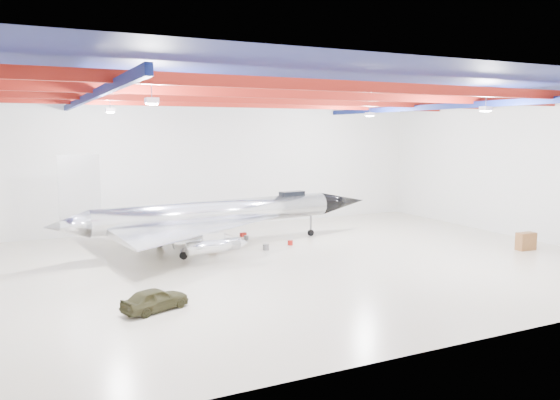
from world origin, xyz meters
TOP-DOWN VIEW (x-y plane):
  - floor at (0.00, 0.00)m, footprint 40.00×40.00m
  - wall_back at (0.00, 15.00)m, footprint 40.00×0.00m
  - wall_right at (20.00, 0.00)m, footprint 0.00×30.00m
  - ceiling at (0.00, 0.00)m, footprint 40.00×40.00m
  - ceiling_structure at (0.00, 0.00)m, footprint 39.50×29.50m
  - jet_aircraft at (-2.74, 6.38)m, footprint 25.37×15.95m
  - jeep at (-10.06, -5.73)m, footprint 3.48×2.37m
  - desk at (16.58, -3.94)m, footprint 1.41×0.77m
  - crate_ply at (-3.58, 5.03)m, footprint 0.67×0.61m
  - toolbox_red at (0.41, 9.37)m, footprint 0.51×0.44m
  - engine_drum at (0.00, 4.02)m, footprint 0.58×0.58m
  - crate_small at (-5.54, 5.45)m, footprint 0.40×0.33m
  - tool_chest at (2.30, 4.76)m, footprint 0.51×0.51m
  - spares_box at (0.14, 8.05)m, footprint 0.48×0.48m

SIDE VIEW (x-z plane):
  - floor at x=0.00m, z-range 0.00..0.00m
  - crate_small at x=-5.54m, z-range 0.00..0.27m
  - toolbox_red at x=0.41m, z-range 0.00..0.31m
  - spares_box at x=0.14m, z-range 0.00..0.32m
  - tool_chest at x=2.30m, z-range 0.00..0.36m
  - crate_ply at x=-3.58m, z-range 0.00..0.38m
  - engine_drum at x=0.00m, z-range 0.00..0.40m
  - jeep at x=-10.06m, z-range 0.00..1.10m
  - desk at x=16.58m, z-range 0.00..1.25m
  - jet_aircraft at x=-2.74m, z-range -1.19..5.73m
  - wall_back at x=0.00m, z-range -14.50..25.50m
  - wall_right at x=20.00m, z-range -9.50..20.50m
  - ceiling_structure at x=0.00m, z-range 9.79..10.86m
  - ceiling at x=0.00m, z-range 11.00..11.00m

